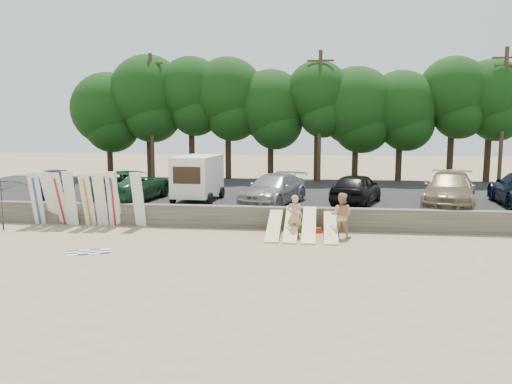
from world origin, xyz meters
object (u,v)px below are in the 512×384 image
cooler (297,228)px  car_3 (356,189)px  car_1 (131,185)px  beach_umbrella (3,204)px  box_trailer (198,176)px  car_2 (273,189)px  car_4 (450,190)px  beachgoer_a (295,216)px  beachgoer_b (341,215)px  car_0 (55,183)px

cooler → car_3: bearing=39.2°
car_1 → beach_umbrella: (-4.04, -4.80, -0.34)m
box_trailer → car_1: box_trailer is taller
car_2 → car_1: bearing=-163.1°
car_4 → beach_umbrella: car_4 is taller
beachgoer_a → beachgoer_b: beachgoer_b is taller
box_trailer → cooler: 6.86m
beachgoer_b → beach_umbrella: size_ratio=0.73×
car_3 → car_4: (4.41, -0.36, 0.05)m
car_0 → car_3: 16.04m
car_2 → car_3: 4.15m
box_trailer → car_2: size_ratio=0.74×
car_3 → beach_umbrella: bearing=35.1°
car_3 → box_trailer: bearing=16.8°
beachgoer_a → beachgoer_b: size_ratio=0.95×
car_3 → beachgoer_a: bearing=76.5°
box_trailer → car_0: box_trailer is taller
car_1 → car_2: size_ratio=1.12×
beachgoer_a → car_0: bearing=-16.9°
car_3 → cooler: 4.89m
beachgoer_a → cooler: size_ratio=4.67×
car_0 → beachgoer_b: size_ratio=2.54×
beach_umbrella → box_trailer: bearing=34.0°
beachgoer_b → cooler: 2.19m
car_0 → beach_umbrella: (0.32, -5.02, -0.35)m
car_3 → beachgoer_a: size_ratio=2.59×
car_0 → car_1: size_ratio=0.83×
beach_umbrella → beachgoer_a: bearing=1.2°
box_trailer → car_4: box_trailer is taller
box_trailer → car_2: 4.09m
car_0 → beach_umbrella: bearing=-111.1°
car_4 → car_2: bearing=-163.2°
beachgoer_b → cooler: beachgoer_b is taller
car_2 → cooler: 3.81m
beachgoer_a → beachgoer_b: 1.92m
car_0 → cooler: size_ratio=12.53×
car_4 → beach_umbrella: (-20.13, -4.68, -0.37)m
beachgoer_b → cooler: bearing=-12.2°
car_4 → car_1: bearing=-164.3°
car_3 → beachgoer_a: car_3 is taller
car_1 → car_0: bearing=2.1°
box_trailer → cooler: box_trailer is taller
car_2 → car_0: bearing=-163.5°
car_1 → car_2: bearing=-176.7°
car_0 → beachgoer_a: bearing=-44.6°
box_trailer → beachgoer_b: size_ratio=2.03×
beach_umbrella → car_1: bearing=49.9°
car_0 → beachgoer_b: car_0 is taller
car_0 → car_4: car_4 is taller
car_3 → car_4: bearing=-167.3°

